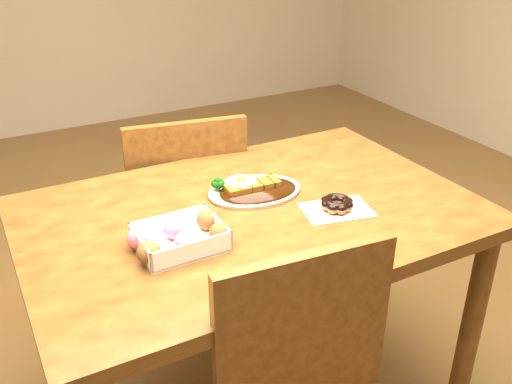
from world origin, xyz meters
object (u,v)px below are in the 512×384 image
katsu_curry_plate (253,189)px  pon_de_ring (337,204)px  chair_far (184,213)px  donut_box (180,237)px  table (252,241)px

katsu_curry_plate → pon_de_ring: (0.15, -0.20, 0.00)m
chair_far → katsu_curry_plate: 0.54m
donut_box → pon_de_ring: bearing=-3.4°
katsu_curry_plate → chair_far: bearing=95.5°
katsu_curry_plate → donut_box: size_ratio=1.19×
chair_far → katsu_curry_plate: (0.04, -0.45, 0.29)m
donut_box → pon_de_ring: (0.44, -0.03, -0.01)m
table → donut_box: donut_box is taller
chair_far → pon_de_ring: chair_far is taller
chair_far → pon_de_ring: (0.19, -0.65, 0.29)m
chair_far → donut_box: size_ratio=3.69×
table → katsu_curry_plate: katsu_curry_plate is taller
donut_box → katsu_curry_plate: bearing=30.7°
pon_de_ring → donut_box: bearing=176.6°
table → katsu_curry_plate: (0.05, 0.08, 0.11)m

